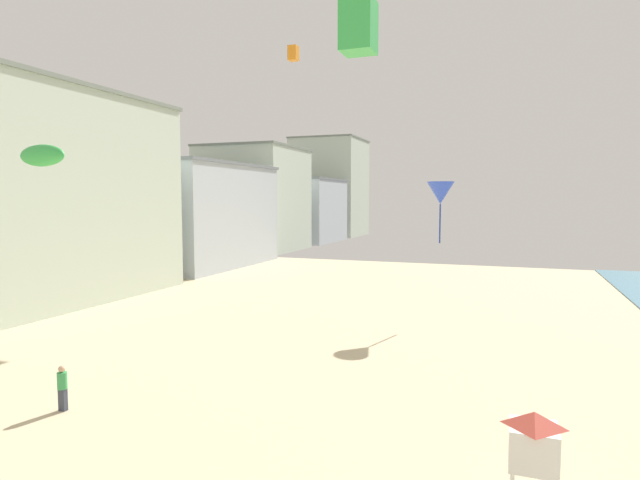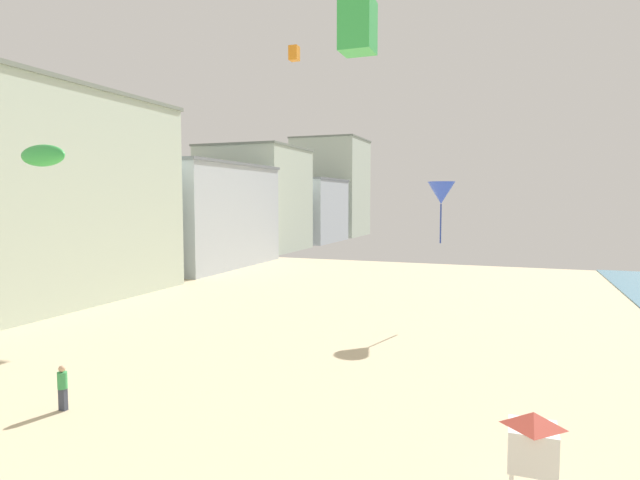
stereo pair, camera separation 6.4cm
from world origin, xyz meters
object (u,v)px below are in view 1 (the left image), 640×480
at_px(lifeguard_stand, 534,441).
at_px(kite_green_parafoil_2, 42,156).
at_px(kite_flyer, 62,386).
at_px(kite_blue_delta, 440,193).
at_px(kite_orange_box, 293,53).
at_px(kite_green_box, 358,26).

distance_m(lifeguard_stand, kite_green_parafoil_2, 21.45).
xyz_separation_m(kite_flyer, kite_blue_delta, (10.61, 19.96, 7.03)).
bearing_deg(kite_orange_box, kite_green_parafoil_2, -97.97).
height_order(kite_flyer, kite_green_box, kite_green_box).
xyz_separation_m(kite_flyer, kite_orange_box, (-1.19, 23.97, 17.82)).
bearing_deg(kite_blue_delta, kite_flyer, -118.00).
distance_m(lifeguard_stand, kite_orange_box, 34.42).
height_order(kite_green_box, kite_orange_box, kite_orange_box).
height_order(lifeguard_stand, kite_green_box, kite_green_box).
relative_size(kite_orange_box, kite_blue_delta, 0.28).
bearing_deg(lifeguard_stand, kite_green_parafoil_2, 162.44).
relative_size(lifeguard_stand, kite_orange_box, 2.31).
bearing_deg(lifeguard_stand, kite_blue_delta, 97.64).
xyz_separation_m(lifeguard_stand, kite_green_box, (-4.49, 0.43, 10.18)).
relative_size(lifeguard_stand, kite_blue_delta, 0.65).
bearing_deg(kite_flyer, lifeguard_stand, -122.76).
distance_m(kite_orange_box, kite_blue_delta, 16.48).
bearing_deg(kite_green_box, kite_green_parafoil_2, 166.21).
xyz_separation_m(kite_flyer, kite_green_box, (11.05, -0.49, 11.10)).
bearing_deg(kite_blue_delta, lifeguard_stand, -76.72).
relative_size(kite_flyer, kite_green_box, 1.22).
height_order(lifeguard_stand, kite_blue_delta, kite_blue_delta).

